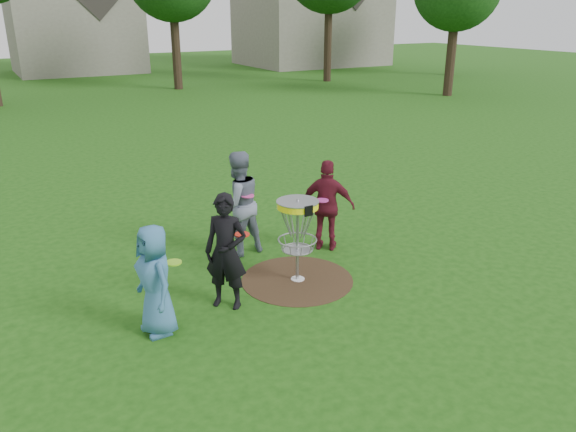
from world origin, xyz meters
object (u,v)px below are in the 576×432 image
player_black (226,252)px  disc_golf_basket (298,221)px  player_grey (238,204)px  player_blue (155,280)px  player_maroon (327,206)px

player_black → disc_golf_basket: player_black is taller
player_grey → disc_golf_basket: size_ratio=1.34×
player_blue → player_black: (1.10, 0.20, 0.09)m
player_black → disc_golf_basket: (1.30, 0.21, 0.16)m
player_black → player_maroon: bearing=67.4°
player_grey → player_black: bearing=54.4°
player_blue → player_grey: player_grey is taller
player_grey → player_maroon: bearing=151.2°
player_black → disc_golf_basket: bearing=53.1°
disc_golf_basket → player_black: bearing=-171.0°
player_maroon → player_blue: bearing=60.2°
player_blue → disc_golf_basket: size_ratio=1.11×
player_grey → disc_golf_basket: 1.49m
player_blue → player_grey: 2.76m
player_blue → player_maroon: (3.50, 1.23, 0.06)m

